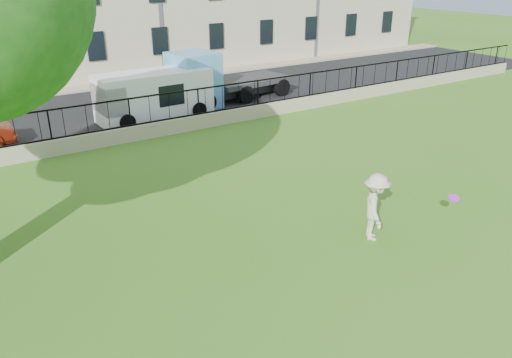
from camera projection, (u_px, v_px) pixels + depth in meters
ground at (329, 294)px, 10.73m from camera, size 120.00×120.00×0.00m
retaining_wall at (132, 133)px, 19.85m from camera, size 50.00×0.40×0.60m
iron_railing at (130, 113)px, 19.51m from camera, size 50.00×0.05×1.13m
street at (98, 113)px, 23.58m from camera, size 60.00×9.00×0.01m
sidewalk at (69, 90)px, 27.56m from camera, size 60.00×1.40×0.12m
man at (375, 207)px, 12.55m from camera, size 1.22×1.32×1.78m
frisbee at (454, 198)px, 12.30m from camera, size 0.28×0.29×0.12m
white_van at (154, 95)px, 22.39m from camera, size 5.10×2.12×2.12m
blue_truck at (230, 75)px, 25.29m from camera, size 6.52×2.97×2.64m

